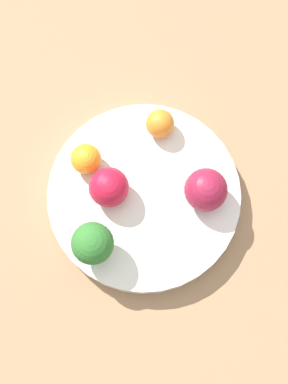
{
  "coord_description": "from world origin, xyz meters",
  "views": [
    {
      "loc": [
        -0.17,
        0.07,
        0.75
      ],
      "look_at": [
        0.0,
        0.0,
        0.06
      ],
      "focal_mm": 50.0,
      "sensor_mm": 36.0,
      "label": 1
    }
  ],
  "objects_px": {
    "broccoli": "(93,244)",
    "orange_front": "(160,124)",
    "orange_back": "(86,159)",
    "apple_red": "(109,187)",
    "apple_green": "(206,190)",
    "bowl": "(144,197)"
  },
  "relations": [
    {
      "from": "orange_front",
      "to": "broccoli",
      "type": "bearing_deg",
      "value": 131.75
    },
    {
      "from": "orange_back",
      "to": "apple_green",
      "type": "bearing_deg",
      "value": -127.03
    },
    {
      "from": "broccoli",
      "to": "orange_back",
      "type": "relative_size",
      "value": 1.63
    },
    {
      "from": "bowl",
      "to": "orange_back",
      "type": "distance_m",
      "value": 0.1
    },
    {
      "from": "apple_green",
      "to": "orange_front",
      "type": "xyz_separation_m",
      "value": [
        0.11,
        0.02,
        -0.01
      ]
    },
    {
      "from": "bowl",
      "to": "orange_front",
      "type": "bearing_deg",
      "value": -34.2
    },
    {
      "from": "apple_green",
      "to": "apple_red",
      "type": "bearing_deg",
      "value": 67.03
    },
    {
      "from": "broccoli",
      "to": "orange_front",
      "type": "height_order",
      "value": "broccoli"
    },
    {
      "from": "bowl",
      "to": "apple_red",
      "type": "height_order",
      "value": "apple_red"
    },
    {
      "from": "apple_green",
      "to": "orange_front",
      "type": "relative_size",
      "value": 1.46
    },
    {
      "from": "apple_green",
      "to": "bowl",
      "type": "bearing_deg",
      "value": 67.42
    },
    {
      "from": "apple_red",
      "to": "orange_back",
      "type": "bearing_deg",
      "value": 16.6
    },
    {
      "from": "orange_front",
      "to": "orange_back",
      "type": "distance_m",
      "value": 0.11
    },
    {
      "from": "broccoli",
      "to": "apple_red",
      "type": "distance_m",
      "value": 0.08
    },
    {
      "from": "broccoli",
      "to": "apple_green",
      "type": "distance_m",
      "value": 0.16
    },
    {
      "from": "orange_front",
      "to": "orange_back",
      "type": "height_order",
      "value": "orange_back"
    },
    {
      "from": "broccoli",
      "to": "orange_front",
      "type": "relative_size",
      "value": 1.72
    },
    {
      "from": "broccoli",
      "to": "apple_green",
      "type": "relative_size",
      "value": 1.18
    },
    {
      "from": "broccoli",
      "to": "orange_front",
      "type": "distance_m",
      "value": 0.19
    },
    {
      "from": "apple_green",
      "to": "orange_back",
      "type": "bearing_deg",
      "value": 52.97
    },
    {
      "from": "broccoli",
      "to": "orange_back",
      "type": "bearing_deg",
      "value": -14.57
    },
    {
      "from": "apple_red",
      "to": "apple_green",
      "type": "distance_m",
      "value": 0.13
    }
  ]
}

